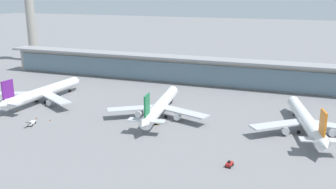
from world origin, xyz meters
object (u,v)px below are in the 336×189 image
at_px(airliner_centre_stand, 160,106).
at_px(service_truck_mid_apron_red, 229,164).
at_px(service_truck_near_nose_white, 31,123).
at_px(control_tower, 30,11).
at_px(airliner_left_stand, 42,93).
at_px(service_truck_under_wing_yellow, 153,122).
at_px(safety_cone_delta, 50,120).
at_px(safety_cone_bravo, 36,118).
at_px(safety_cone_alpha, 17,111).
at_px(airliner_right_stand, 306,121).

distance_m(airliner_centre_stand, service_truck_mid_apron_red, 51.59).
height_order(service_truck_near_nose_white, control_tower, control_tower).
relative_size(airliner_left_stand, service_truck_under_wing_yellow, 8.21).
bearing_deg(service_truck_near_nose_white, safety_cone_delta, 62.63).
distance_m(service_truck_mid_apron_red, safety_cone_delta, 78.66).
xyz_separation_m(airliner_left_stand, service_truck_mid_apron_red, (96.69, -36.95, -3.83)).
bearing_deg(safety_cone_delta, control_tower, 131.40).
height_order(control_tower, safety_cone_bravo, control_tower).
bearing_deg(safety_cone_delta, service_truck_under_wing_yellow, 14.46).
bearing_deg(airliner_left_stand, airliner_centre_stand, -0.64).
bearing_deg(service_truck_under_wing_yellow, service_truck_near_nose_white, -158.60).
bearing_deg(service_truck_mid_apron_red, airliner_left_stand, 159.09).
relative_size(service_truck_near_nose_white, service_truck_mid_apron_red, 2.19).
bearing_deg(service_truck_near_nose_white, airliner_left_stand, 120.16).
height_order(service_truck_near_nose_white, safety_cone_alpha, service_truck_near_nose_white).
bearing_deg(control_tower, service_truck_mid_apron_red, -35.90).
bearing_deg(airliner_right_stand, control_tower, 155.73).
relative_size(airliner_centre_stand, safety_cone_delta, 80.17).
xyz_separation_m(service_truck_near_nose_white, safety_cone_alpha, (-17.32, 11.36, -0.49)).
xyz_separation_m(airliner_centre_stand, safety_cone_delta, (-40.49, -20.14, -4.39)).
relative_size(service_truck_mid_apron_red, safety_cone_delta, 4.50).
xyz_separation_m(safety_cone_alpha, safety_cone_delta, (20.91, -4.44, 0.00)).
bearing_deg(service_truck_mid_apron_red, airliner_right_stand, 60.81).
bearing_deg(control_tower, safety_cone_delta, -48.60).
xyz_separation_m(service_truck_under_wing_yellow, safety_cone_bravo, (-48.08, -10.51, -0.49)).
bearing_deg(safety_cone_alpha, service_truck_mid_apron_red, -11.87).
height_order(service_truck_near_nose_white, safety_cone_bravo, service_truck_near_nose_white).
distance_m(service_truck_near_nose_white, service_truck_under_wing_yellow, 48.06).
xyz_separation_m(airliner_right_stand, safety_cone_delta, (-98.13, -21.72, -4.39)).
relative_size(service_truck_under_wing_yellow, safety_cone_alpha, 9.78).
relative_size(service_truck_under_wing_yellow, control_tower, 0.10).
bearing_deg(safety_cone_alpha, airliner_right_stand, 8.26).
distance_m(service_truck_mid_apron_red, safety_cone_alpha, 100.03).
distance_m(service_truck_near_nose_white, safety_cone_delta, 7.81).
xyz_separation_m(service_truck_mid_apron_red, safety_cone_alpha, (-97.89, 20.57, -0.56)).
bearing_deg(airliner_centre_stand, control_tower, 146.90).
height_order(airliner_centre_stand, service_truck_mid_apron_red, airliner_centre_stand).
xyz_separation_m(service_truck_under_wing_yellow, service_truck_mid_apron_red, (35.82, -26.74, 0.07)).
relative_size(airliner_centre_stand, safety_cone_bravo, 80.17).
bearing_deg(safety_cone_bravo, airliner_left_stand, 121.69).
xyz_separation_m(service_truck_mid_apron_red, safety_cone_bravo, (-83.90, 16.23, -0.56)).
bearing_deg(airliner_centre_stand, service_truck_under_wing_yellow, -85.98).
bearing_deg(safety_cone_delta, safety_cone_bravo, 179.15).
height_order(airliner_centre_stand, control_tower, control_tower).
bearing_deg(airliner_left_stand, safety_cone_alpha, -94.19).
height_order(airliner_left_stand, safety_cone_delta, airliner_left_stand).
xyz_separation_m(safety_cone_alpha, safety_cone_bravo, (13.99, -4.34, 0.00)).
xyz_separation_m(airliner_right_stand, safety_cone_bravo, (-105.05, -21.62, -4.39)).
bearing_deg(safety_cone_delta, service_truck_mid_apron_red, -11.83).
bearing_deg(service_truck_near_nose_white, airliner_right_stand, 15.73).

